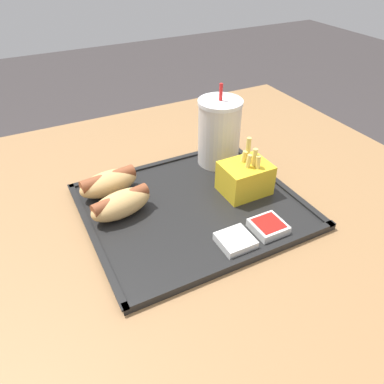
% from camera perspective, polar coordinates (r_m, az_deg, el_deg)
% --- Properties ---
extents(dining_table, '(1.07, 1.03, 0.72)m').
position_cam_1_polar(dining_table, '(0.97, 0.95, -20.42)').
color(dining_table, olive).
rests_on(dining_table, ground_plane).
extents(food_tray, '(0.39, 0.34, 0.01)m').
position_cam_1_polar(food_tray, '(0.71, 0.00, -2.25)').
color(food_tray, black).
rests_on(food_tray, dining_table).
extents(soda_cup, '(0.09, 0.09, 0.18)m').
position_cam_1_polar(soda_cup, '(0.81, 4.14, 9.07)').
color(soda_cup, silver).
rests_on(soda_cup, food_tray).
extents(hot_dog_far, '(0.12, 0.07, 0.05)m').
position_cam_1_polar(hot_dog_far, '(0.75, -12.59, 1.43)').
color(hot_dog_far, tan).
rests_on(hot_dog_far, food_tray).
extents(hot_dog_near, '(0.13, 0.08, 0.05)m').
position_cam_1_polar(hot_dog_near, '(0.69, -10.76, -1.73)').
color(hot_dog_near, tan).
rests_on(hot_dog_near, food_tray).
extents(fries_carton, '(0.09, 0.07, 0.11)m').
position_cam_1_polar(fries_carton, '(0.74, 8.10, 2.24)').
color(fries_carton, gold).
rests_on(fries_carton, food_tray).
extents(sauce_cup_mayo, '(0.06, 0.06, 0.02)m').
position_cam_1_polar(sauce_cup_mayo, '(0.63, 6.64, -7.36)').
color(sauce_cup_mayo, silver).
rests_on(sauce_cup_mayo, food_tray).
extents(sauce_cup_ketchup, '(0.06, 0.06, 0.02)m').
position_cam_1_polar(sauce_cup_ketchup, '(0.66, 11.54, -5.14)').
color(sauce_cup_ketchup, silver).
rests_on(sauce_cup_ketchup, food_tray).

